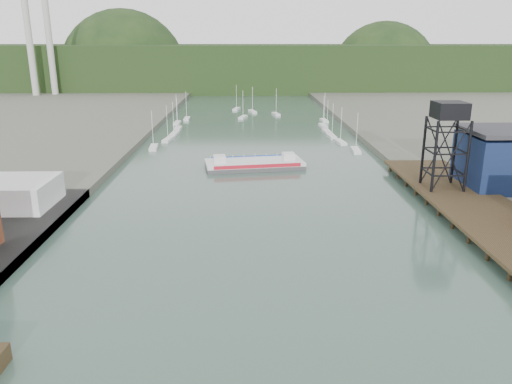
{
  "coord_description": "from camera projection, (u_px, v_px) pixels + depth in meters",
  "views": [
    {
      "loc": [
        -1.79,
        -31.83,
        28.8
      ],
      "look_at": [
        -0.25,
        49.37,
        4.0
      ],
      "focal_mm": 35.0,
      "sensor_mm": 36.0,
      "label": 1
    }
  ],
  "objects": [
    {
      "name": "smokestacks",
      "position": [
        39.0,
        38.0,
        250.53
      ],
      "size": [
        11.2,
        8.2,
        60.0
      ],
      "color": "#B0B0AB",
      "rests_on": "ground"
    },
    {
      "name": "distant_hills",
      "position": [
        243.0,
        70.0,
        323.95
      ],
      "size": [
        500.0,
        120.0,
        80.0
      ],
      "color": "black",
      "rests_on": "ground"
    },
    {
      "name": "chain_ferry",
      "position": [
        254.0,
        164.0,
        117.16
      ],
      "size": [
        23.85,
        12.44,
        3.27
      ],
      "rotation": [
        0.0,
        0.0,
        0.15
      ],
      "color": "#434346",
      "rests_on": "ground"
    },
    {
      "name": "east_pier",
      "position": [
        483.0,
        211.0,
        82.03
      ],
      "size": [
        14.0,
        70.0,
        2.45
      ],
      "color": "black",
      "rests_on": "ground"
    },
    {
      "name": "marina_sailboats",
      "position": [
        252.0,
        127.0,
        171.19
      ],
      "size": [
        57.71,
        92.65,
        0.9
      ],
      "color": "silver",
      "rests_on": "ground"
    },
    {
      "name": "lift_tower",
      "position": [
        449.0,
        116.0,
        90.41
      ],
      "size": [
        6.5,
        6.5,
        16.0
      ],
      "color": "black",
      "rests_on": "east_pier"
    }
  ]
}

